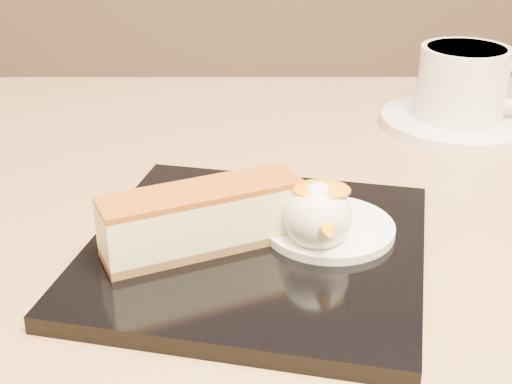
{
  "coord_description": "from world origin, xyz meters",
  "views": [
    {
      "loc": [
        -0.04,
        -0.43,
        0.97
      ],
      "look_at": [
        -0.04,
        0.0,
        0.76
      ],
      "focal_mm": 50.0,
      "sensor_mm": 36.0,
      "label": 1
    }
  ],
  "objects_px": {
    "coffee_cup": "(465,81)",
    "dessert_plate": "(256,250)",
    "saucer": "(457,121)",
    "cheesecake": "(202,218)",
    "ice_cream_scoop": "(318,216)"
  },
  "relations": [
    {
      "from": "cheesecake",
      "to": "saucer",
      "type": "distance_m",
      "value": 0.35
    },
    {
      "from": "dessert_plate",
      "to": "coffee_cup",
      "type": "relative_size",
      "value": 1.94
    },
    {
      "from": "coffee_cup",
      "to": "dessert_plate",
      "type": "bearing_deg",
      "value": -118.54
    },
    {
      "from": "cheesecake",
      "to": "saucer",
      "type": "xyz_separation_m",
      "value": [
        0.23,
        0.26,
        -0.03
      ]
    },
    {
      "from": "ice_cream_scoop",
      "to": "dessert_plate",
      "type": "bearing_deg",
      "value": 172.87
    },
    {
      "from": "ice_cream_scoop",
      "to": "cheesecake",
      "type": "bearing_deg",
      "value": -180.0
    },
    {
      "from": "dessert_plate",
      "to": "saucer",
      "type": "distance_m",
      "value": 0.32
    },
    {
      "from": "dessert_plate",
      "to": "coffee_cup",
      "type": "height_order",
      "value": "coffee_cup"
    },
    {
      "from": "cheesecake",
      "to": "coffee_cup",
      "type": "bearing_deg",
      "value": 23.16
    },
    {
      "from": "dessert_plate",
      "to": "saucer",
      "type": "relative_size",
      "value": 1.47
    },
    {
      "from": "ice_cream_scoop",
      "to": "coffee_cup",
      "type": "bearing_deg",
      "value": 57.71
    },
    {
      "from": "ice_cream_scoop",
      "to": "coffee_cup",
      "type": "xyz_separation_m",
      "value": [
        0.16,
        0.26,
        0.01
      ]
    },
    {
      "from": "dessert_plate",
      "to": "cheesecake",
      "type": "height_order",
      "value": "cheesecake"
    },
    {
      "from": "dessert_plate",
      "to": "cheesecake",
      "type": "xyz_separation_m",
      "value": [
        -0.03,
        -0.01,
        0.03
      ]
    },
    {
      "from": "dessert_plate",
      "to": "coffee_cup",
      "type": "distance_m",
      "value": 0.33
    }
  ]
}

